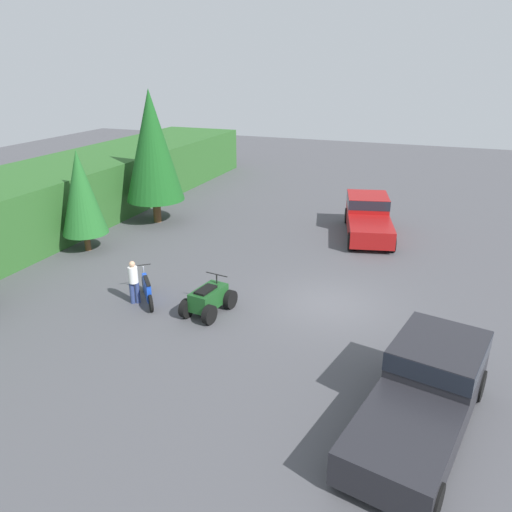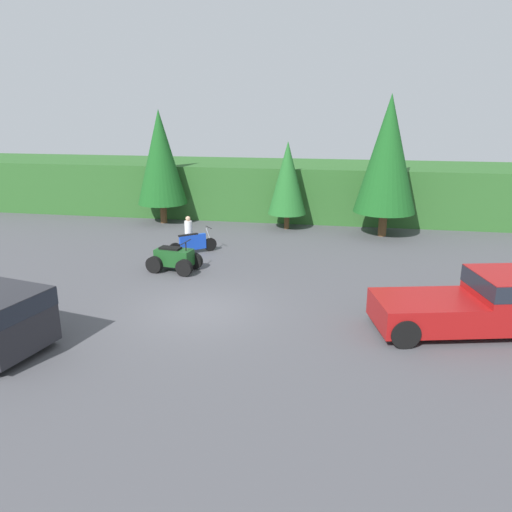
% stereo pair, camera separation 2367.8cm
% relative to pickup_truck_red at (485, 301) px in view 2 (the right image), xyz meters
% --- Properties ---
extents(ground_plane, '(80.00, 80.00, 0.00)m').
position_rel_pickup_truck_red_xyz_m(ground_plane, '(-8.74, -0.04, -0.94)').
color(ground_plane, '#4C4C51').
extents(hillside_backdrop, '(44.00, 6.00, 3.10)m').
position_rel_pickup_truck_red_xyz_m(hillside_backdrop, '(-8.74, 15.96, 0.61)').
color(hillside_backdrop, '#2D6028').
rests_on(hillside_backdrop, ground_plane).
extents(tree_left, '(2.77, 2.77, 6.30)m').
position_rel_pickup_truck_red_xyz_m(tree_left, '(-14.38, 12.06, 2.76)').
color(tree_left, brown).
rests_on(tree_left, ground_plane).
extents(tree_mid_left, '(2.07, 2.07, 4.70)m').
position_rel_pickup_truck_red_xyz_m(tree_mid_left, '(-7.26, 11.85, 1.82)').
color(tree_mid_left, brown).
rests_on(tree_mid_left, ground_plane).
extents(tree_mid_right, '(3.10, 3.10, 7.05)m').
position_rel_pickup_truck_red_xyz_m(tree_mid_right, '(-2.21, 11.15, 3.20)').
color(tree_mid_right, brown).
rests_on(tree_mid_right, ground_plane).
extents(pickup_truck_red, '(5.67, 3.28, 1.78)m').
position_rel_pickup_truck_red_xyz_m(pickup_truck_red, '(0.00, 0.00, 0.00)').
color(pickup_truck_red, maroon).
rests_on(pickup_truck_red, ground_plane).
extents(dirt_bike, '(1.85, 1.60, 1.15)m').
position_rel_pickup_truck_red_xyz_m(dirt_bike, '(-10.87, 6.30, -0.47)').
color(dirt_bike, black).
rests_on(dirt_bike, ground_plane).
extents(quad_atv, '(2.15, 1.45, 1.28)m').
position_rel_pickup_truck_red_xyz_m(quad_atv, '(-10.88, 3.78, -0.43)').
color(quad_atv, black).
rests_on(quad_atv, ground_plane).
extents(rider_person, '(0.47, 0.47, 1.65)m').
position_rel_pickup_truck_red_xyz_m(rider_person, '(-11.17, 6.64, -0.04)').
color(rider_person, navy).
rests_on(rider_person, ground_plane).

